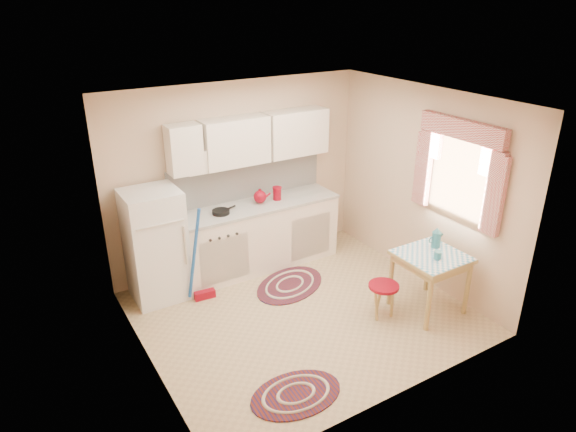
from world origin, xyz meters
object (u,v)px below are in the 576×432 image
at_px(fridge, 155,245).
at_px(table, 429,282).
at_px(stool, 383,300).
at_px(base_cabinets, 258,237).

height_order(fridge, table, fridge).
relative_size(table, stool, 1.71).
xyz_separation_m(fridge, base_cabinets, (1.41, 0.05, -0.26)).
bearing_deg(base_cabinets, fridge, -177.98).
height_order(fridge, base_cabinets, fridge).
height_order(fridge, stool, fridge).
distance_m(table, stool, 0.60).
relative_size(fridge, table, 1.94).
xyz_separation_m(fridge, table, (2.63, -1.94, -0.34)).
distance_m(fridge, table, 3.29).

